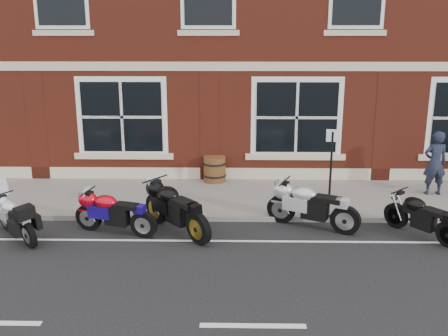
{
  "coord_description": "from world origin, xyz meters",
  "views": [
    {
      "loc": [
        -0.31,
        -9.63,
        4.2
      ],
      "look_at": [
        -0.52,
        1.6,
        1.24
      ],
      "focal_mm": 40.0,
      "sensor_mm": 36.0,
      "label": 1
    }
  ],
  "objects": [
    {
      "name": "kerb",
      "position": [
        0.0,
        1.42,
        0.06
      ],
      "size": [
        30.0,
        0.16,
        0.12
      ],
      "primitive_type": "cube",
      "color": "slate",
      "rests_on": "ground"
    },
    {
      "name": "ground",
      "position": [
        0.0,
        0.0,
        0.0
      ],
      "size": [
        80.0,
        80.0,
        0.0
      ],
      "primitive_type": "plane",
      "color": "black",
      "rests_on": "ground"
    },
    {
      "name": "moto_naked_black",
      "position": [
        3.75,
        0.54,
        0.49
      ],
      "size": [
        1.18,
        1.65,
        0.86
      ],
      "rotation": [
        0.0,
        0.0,
        0.6
      ],
      "color": "black",
      "rests_on": "ground"
    },
    {
      "name": "barrel_planter",
      "position": [
        -0.84,
        4.3,
        0.49
      ],
      "size": [
        0.66,
        0.66,
        0.74
      ],
      "color": "#422A11",
      "rests_on": "sidewalk"
    },
    {
      "name": "moto_sport_black",
      "position": [
        -1.55,
        0.69,
        0.59
      ],
      "size": [
        1.62,
        1.83,
        1.03
      ],
      "rotation": [
        0.0,
        0.0,
        0.72
      ],
      "color": "black",
      "rests_on": "ground"
    },
    {
      "name": "moto_sport_silver",
      "position": [
        1.45,
        1.02,
        0.56
      ],
      "size": [
        1.99,
        1.12,
        0.98
      ],
      "rotation": [
        0.0,
        0.0,
        1.09
      ],
      "color": "black",
      "rests_on": "ground"
    },
    {
      "name": "moto_sport_red",
      "position": [
        -2.9,
        0.61,
        0.51
      ],
      "size": [
        1.92,
        0.71,
        0.89
      ],
      "rotation": [
        0.0,
        0.0,
        1.27
      ],
      "color": "black",
      "rests_on": "ground"
    },
    {
      "name": "pedestrian_left",
      "position": [
        5.02,
        3.21,
        0.98
      ],
      "size": [
        0.65,
        0.45,
        1.71
      ],
      "primitive_type": "imported",
      "rotation": [
        0.0,
        0.0,
        3.2
      ],
      "color": "#1C2032",
      "rests_on": "sidewalk"
    },
    {
      "name": "moto_touring_silver",
      "position": [
        -4.94,
        0.32,
        0.49
      ],
      "size": [
        1.36,
        1.41,
        1.21
      ],
      "rotation": [
        0.0,
        0.0,
        0.77
      ],
      "color": "black",
      "rests_on": "ground"
    },
    {
      "name": "sidewalk",
      "position": [
        0.0,
        3.0,
        0.06
      ],
      "size": [
        30.0,
        3.0,
        0.12
      ],
      "primitive_type": "cube",
      "color": "slate",
      "rests_on": "ground"
    },
    {
      "name": "parking_sign",
      "position": [
        1.97,
        1.63,
        1.29
      ],
      "size": [
        0.29,
        0.07,
        2.03
      ],
      "rotation": [
        0.0,
        0.0,
        -0.17
      ],
      "color": "black",
      "rests_on": "sidewalk"
    }
  ]
}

